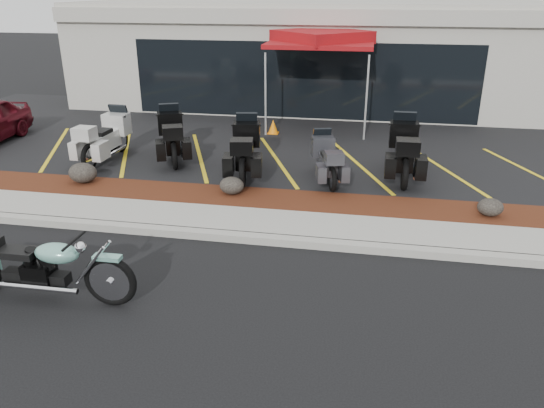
% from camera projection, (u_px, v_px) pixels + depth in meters
% --- Properties ---
extents(ground, '(90.00, 90.00, 0.00)m').
position_uv_depth(ground, '(223.00, 262.00, 9.39)').
color(ground, black).
rests_on(ground, ground).
extents(curb, '(24.00, 0.25, 0.15)m').
position_uv_depth(curb, '(235.00, 237.00, 10.18)').
color(curb, gray).
rests_on(curb, ground).
extents(sidewalk, '(24.00, 1.20, 0.15)m').
position_uv_depth(sidewalk, '(243.00, 222.00, 10.81)').
color(sidewalk, gray).
rests_on(sidewalk, ground).
extents(mulch_bed, '(24.00, 1.20, 0.16)m').
position_uv_depth(mulch_bed, '(256.00, 200.00, 11.90)').
color(mulch_bed, '#36160C').
rests_on(mulch_bed, ground).
extents(upper_lot, '(26.00, 9.60, 0.15)m').
position_uv_depth(upper_lot, '(291.00, 138.00, 16.82)').
color(upper_lot, black).
rests_on(upper_lot, ground).
extents(dealership_building, '(18.00, 8.16, 4.00)m').
position_uv_depth(dealership_building, '(314.00, 53.00, 21.78)').
color(dealership_building, '#9F9C90').
rests_on(dealership_building, ground).
extents(boulder_left, '(0.68, 0.57, 0.48)m').
position_uv_depth(boulder_left, '(83.00, 173.00, 12.67)').
color(boulder_left, black).
rests_on(boulder_left, mulch_bed).
extents(boulder_mid, '(0.56, 0.47, 0.40)m').
position_uv_depth(boulder_mid, '(232.00, 186.00, 11.98)').
color(boulder_mid, black).
rests_on(boulder_mid, mulch_bed).
extents(boulder_right, '(0.52, 0.43, 0.37)m').
position_uv_depth(boulder_right, '(490.00, 207.00, 10.84)').
color(boulder_right, black).
rests_on(boulder_right, mulch_bed).
extents(hero_cruiser, '(3.15, 0.84, 1.11)m').
position_uv_depth(hero_cruiser, '(109.00, 274.00, 7.91)').
color(hero_cruiser, '#68A294').
rests_on(hero_cruiser, ground).
extents(touring_white, '(0.98, 2.36, 1.35)m').
position_uv_depth(touring_white, '(120.00, 128.00, 14.91)').
color(touring_white, silver).
rests_on(touring_white, upper_lot).
extents(touring_black_front, '(1.76, 2.54, 1.38)m').
position_uv_depth(touring_black_front, '(170.00, 127.00, 14.98)').
color(touring_black_front, black).
rests_on(touring_black_front, upper_lot).
extents(touring_black_mid, '(1.29, 2.52, 1.40)m').
position_uv_depth(touring_black_mid, '(247.00, 139.00, 13.83)').
color(touring_black_mid, black).
rests_on(touring_black_mid, upper_lot).
extents(touring_grey, '(1.25, 2.08, 1.14)m').
position_uv_depth(touring_grey, '(322.00, 150.00, 13.32)').
color(touring_grey, '#303136').
rests_on(touring_grey, upper_lot).
extents(touring_black_rear, '(0.95, 2.50, 1.45)m').
position_uv_depth(touring_black_rear, '(403.00, 139.00, 13.69)').
color(touring_black_rear, black).
rests_on(touring_black_rear, upper_lot).
extents(traffic_cone, '(0.41, 0.41, 0.44)m').
position_uv_depth(traffic_cone, '(273.00, 127.00, 16.98)').
color(traffic_cone, orange).
rests_on(traffic_cone, upper_lot).
extents(popup_canopy, '(4.24, 4.24, 3.09)m').
position_uv_depth(popup_canopy, '(322.00, 40.00, 16.97)').
color(popup_canopy, silver).
rests_on(popup_canopy, upper_lot).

